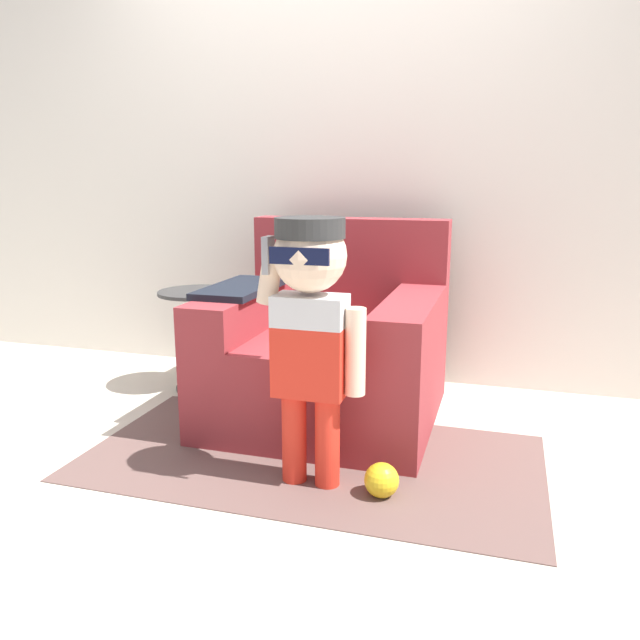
# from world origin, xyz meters

# --- Properties ---
(ground_plane) EXTENTS (10.00, 10.00, 0.00)m
(ground_plane) POSITION_xyz_m (0.00, 0.00, 0.00)
(ground_plane) COLOR beige
(wall_back) EXTENTS (10.00, 0.05, 2.60)m
(wall_back) POSITION_xyz_m (0.00, 0.75, 1.30)
(wall_back) COLOR silver
(wall_back) RESTS_ON ground_plane
(armchair) EXTENTS (1.02, 1.02, 0.91)m
(armchair) POSITION_xyz_m (0.17, 0.09, 0.31)
(armchair) COLOR maroon
(armchair) RESTS_ON ground_plane
(person_child) EXTENTS (0.40, 0.30, 0.98)m
(person_child) POSITION_xyz_m (0.30, -0.61, 0.66)
(person_child) COLOR red
(person_child) RESTS_ON ground_plane
(side_table) EXTENTS (0.40, 0.40, 0.54)m
(side_table) POSITION_xyz_m (-0.59, 0.23, 0.32)
(side_table) COLOR #333333
(side_table) RESTS_ON ground_plane
(rug) EXTENTS (1.82, 0.98, 0.01)m
(rug) POSITION_xyz_m (0.24, -0.41, 0.00)
(rug) COLOR brown
(rug) RESTS_ON ground_plane
(toy_ball) EXTENTS (0.13, 0.13, 0.13)m
(toy_ball) POSITION_xyz_m (0.57, -0.64, 0.06)
(toy_ball) COLOR yellow
(toy_ball) RESTS_ON ground_plane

